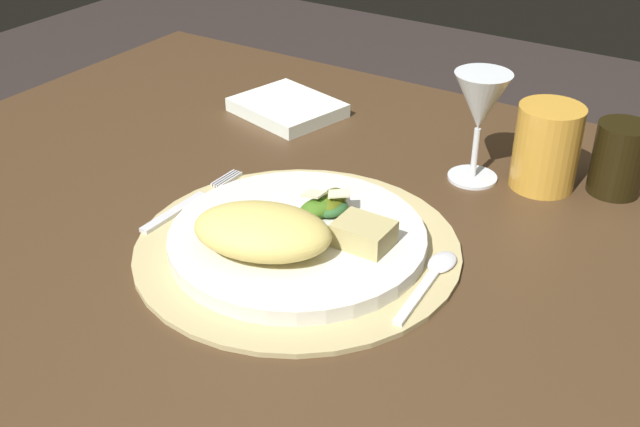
{
  "coord_description": "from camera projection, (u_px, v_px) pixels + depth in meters",
  "views": [
    {
      "loc": [
        0.4,
        -0.64,
        1.23
      ],
      "look_at": [
        -0.0,
        -0.0,
        0.78
      ],
      "focal_mm": 43.79,
      "sensor_mm": 36.0,
      "label": 1
    }
  ],
  "objects": [
    {
      "name": "fork",
      "position": [
        189.0,
        203.0,
        0.92
      ],
      "size": [
        0.02,
        0.17,
        0.0
      ],
      "color": "silver",
      "rests_on": "placemat"
    },
    {
      "name": "bread_piece",
      "position": [
        364.0,
        234.0,
        0.81
      ],
      "size": [
        0.06,
        0.05,
        0.03
      ],
      "primitive_type": "cube",
      "rotation": [
        0.0,
        0.0,
        0.01
      ],
      "color": "tan",
      "rests_on": "dinner_plate"
    },
    {
      "name": "wine_glass",
      "position": [
        480.0,
        105.0,
        0.94
      ],
      "size": [
        0.07,
        0.07,
        0.14
      ],
      "color": "silver",
      "rests_on": "dining_table"
    },
    {
      "name": "dinner_plate",
      "position": [
        295.0,
        238.0,
        0.84
      ],
      "size": [
        0.28,
        0.28,
        0.02
      ],
      "primitive_type": "cylinder",
      "color": "silver",
      "rests_on": "placemat"
    },
    {
      "name": "placemat",
      "position": [
        295.0,
        247.0,
        0.85
      ],
      "size": [
        0.36,
        0.36,
        0.01
      ],
      "primitive_type": "cylinder",
      "color": "tan",
      "rests_on": "dining_table"
    },
    {
      "name": "pasta_serving",
      "position": [
        262.0,
        231.0,
        0.8
      ],
      "size": [
        0.17,
        0.13,
        0.05
      ],
      "primitive_type": "ellipsoid",
      "rotation": [
        0.0,
        0.0,
        0.31
      ],
      "color": "#E4CA68",
      "rests_on": "dinner_plate"
    },
    {
      "name": "napkin",
      "position": [
        287.0,
        108.0,
        1.16
      ],
      "size": [
        0.17,
        0.15,
        0.02
      ],
      "primitive_type": "cube",
      "rotation": [
        0.0,
        0.0,
        -0.25
      ],
      "color": "white",
      "rests_on": "dining_table"
    },
    {
      "name": "dining_table",
      "position": [
        323.0,
        322.0,
        0.96
      ],
      "size": [
        1.25,
        0.91,
        0.76
      ],
      "color": "#452F1C",
      "rests_on": "ground"
    },
    {
      "name": "amber_tumbler",
      "position": [
        547.0,
        147.0,
        0.95
      ],
      "size": [
        0.08,
        0.08,
        0.11
      ],
      "primitive_type": "cylinder",
      "color": "gold",
      "rests_on": "dining_table"
    },
    {
      "name": "spoon",
      "position": [
        433.0,
        275.0,
        0.8
      ],
      "size": [
        0.03,
        0.13,
        0.01
      ],
      "color": "silver",
      "rests_on": "placemat"
    },
    {
      "name": "salad_greens",
      "position": [
        328.0,
        205.0,
        0.87
      ],
      "size": [
        0.05,
        0.08,
        0.03
      ],
      "color": "#416C1C",
      "rests_on": "dinner_plate"
    },
    {
      "name": "dark_tumbler",
      "position": [
        619.0,
        159.0,
        0.94
      ],
      "size": [
        0.06,
        0.06,
        0.09
      ],
      "primitive_type": "cylinder",
      "color": "black",
      "rests_on": "dining_table"
    }
  ]
}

